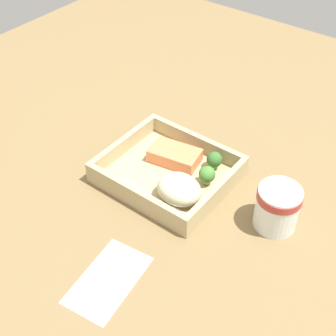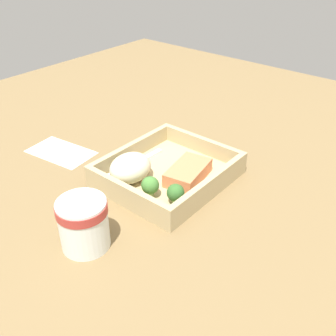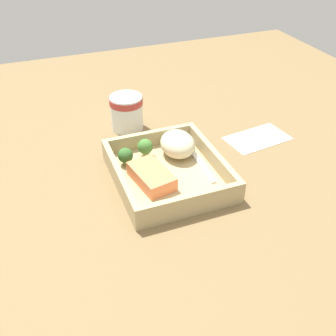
{
  "view_description": "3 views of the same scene",
  "coord_description": "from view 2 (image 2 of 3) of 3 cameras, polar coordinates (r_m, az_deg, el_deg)",
  "views": [
    {
      "loc": [
        42.25,
        -55.55,
        65.43
      ],
      "look_at": [
        0.0,
        0.0,
        2.7
      ],
      "focal_mm": 50.0,
      "sensor_mm": 36.0,
      "label": 1
    },
    {
      "loc": [
        51.09,
        42.31,
        44.64
      ],
      "look_at": [
        0.0,
        0.0,
        2.7
      ],
      "focal_mm": 42.0,
      "sensor_mm": 36.0,
      "label": 2
    },
    {
      "loc": [
        -60.37,
        23.16,
        49.44
      ],
      "look_at": [
        0.0,
        0.0,
        2.7
      ],
      "focal_mm": 42.0,
      "sensor_mm": 36.0,
      "label": 3
    }
  ],
  "objects": [
    {
      "name": "broccoli_floret_2",
      "position": [
        0.7,
        1.1,
        -3.66
      ],
      "size": [
        3.24,
        3.24,
        3.89
      ],
      "color": "#74A351",
      "rests_on": "takeout_tray"
    },
    {
      "name": "ground_plane",
      "position": [
        0.81,
        0.0,
        -2.23
      ],
      "size": [
        160.0,
        160.0,
        2.0
      ],
      "primitive_type": "cube",
      "color": "olive"
    },
    {
      "name": "paper_cup",
      "position": [
        0.63,
        -12.18,
        -7.62
      ],
      "size": [
        8.05,
        8.05,
        8.57
      ],
      "color": "white",
      "rests_on": "ground_plane"
    },
    {
      "name": "broccoli_floret_1",
      "position": [
        0.72,
        -2.6,
        -2.58
      ],
      "size": [
        3.33,
        3.33,
        4.18
      ],
      "color": "#83A360",
      "rests_on": "takeout_tray"
    },
    {
      "name": "fork",
      "position": [
        0.82,
        -5.56,
        0.23
      ],
      "size": [
        15.85,
        2.33,
        0.44
      ],
      "color": "white",
      "rests_on": "takeout_tray"
    },
    {
      "name": "mashed_potatoes",
      "position": [
        0.77,
        -5.49,
        0.04
      ],
      "size": [
        8.88,
        7.28,
        5.36
      ],
      "primitive_type": "ellipsoid",
      "color": "beige",
      "rests_on": "takeout_tray"
    },
    {
      "name": "takeout_tray",
      "position": [
        0.8,
        0.0,
        -1.28
      ],
      "size": [
        24.71,
        21.56,
        1.2
      ],
      "primitive_type": "cube",
      "color": "tan",
      "rests_on": "ground_plane"
    },
    {
      "name": "salmon_fillet",
      "position": [
        0.77,
        2.91,
        -0.67
      ],
      "size": [
        11.19,
        7.73,
        2.82
      ],
      "primitive_type": "cube",
      "rotation": [
        0.0,
        0.0,
        0.19
      ],
      "color": "#EB8153",
      "rests_on": "takeout_tray"
    },
    {
      "name": "tray_rim",
      "position": [
        0.78,
        0.0,
        0.16
      ],
      "size": [
        24.71,
        21.56,
        3.5
      ],
      "color": "tan",
      "rests_on": "takeout_tray"
    },
    {
      "name": "receipt_slip",
      "position": [
        0.92,
        -15.27,
        2.27
      ],
      "size": [
        10.48,
        15.92,
        0.24
      ],
      "primitive_type": "cube",
      "rotation": [
        0.0,
        0.0,
        0.13
      ],
      "color": "white",
      "rests_on": "ground_plane"
    }
  ]
}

